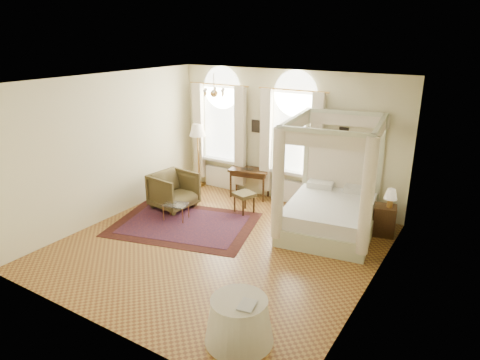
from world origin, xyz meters
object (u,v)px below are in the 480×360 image
object	(u,v)px
nightstand	(384,220)
writing_desk	(250,173)
coffee_table	(176,206)
stool	(244,196)
canopy_bed	(330,208)
armchair	(174,191)
side_table	(239,320)
floor_lamp	(198,133)

from	to	relation	value
nightstand	writing_desk	distance (m)	3.62
coffee_table	stool	bearing A→B (deg)	46.30
writing_desk	nightstand	bearing A→B (deg)	-6.46
canopy_bed	armchair	xyz separation A→B (m)	(-3.76, -0.68, -0.12)
coffee_table	side_table	size ratio (longest dim) A/B	0.65
stool	armchair	world-z (taller)	armchair
canopy_bed	armchair	distance (m)	3.82
writing_desk	stool	size ratio (longest dim) A/B	1.97
writing_desk	side_table	world-z (taller)	writing_desk
armchair	floor_lamp	size ratio (longest dim) A/B	0.55
side_table	coffee_table	bearing A→B (deg)	141.40
stool	coffee_table	size ratio (longest dim) A/B	0.88
canopy_bed	stool	distance (m)	2.13
armchair	coffee_table	world-z (taller)	armchair
coffee_table	writing_desk	bearing A→B (deg)	71.74
writing_desk	armchair	distance (m)	2.03
nightstand	floor_lamp	xyz separation A→B (m)	(-5.23, 0.41, 1.19)
nightstand	side_table	distance (m)	4.55
armchair	coffee_table	xyz separation A→B (m)	(0.50, -0.53, -0.10)
armchair	side_table	world-z (taller)	armchair
canopy_bed	coffee_table	bearing A→B (deg)	-159.56
nightstand	stool	size ratio (longest dim) A/B	1.17
floor_lamp	side_table	world-z (taller)	floor_lamp
coffee_table	side_table	distance (m)	4.38
stool	side_table	size ratio (longest dim) A/B	0.57
floor_lamp	side_table	xyz separation A→B (m)	(4.37, -4.88, -1.19)
canopy_bed	writing_desk	bearing A→B (deg)	159.89
writing_desk	stool	bearing A→B (deg)	-66.30
stool	floor_lamp	distance (m)	2.54
nightstand	side_table	xyz separation A→B (m)	(-0.87, -4.47, 0.00)
canopy_bed	stool	size ratio (longest dim) A/B	4.54
nightstand	armchair	size ratio (longest dim) A/B	0.67
floor_lamp	stool	bearing A→B (deg)	-24.87
canopy_bed	stool	world-z (taller)	canopy_bed
writing_desk	stool	xyz separation A→B (m)	(0.42, -0.96, -0.24)
floor_lamp	nightstand	bearing A→B (deg)	-4.43
canopy_bed	armchair	bearing A→B (deg)	-169.77
writing_desk	side_table	bearing A→B (deg)	-60.91
side_table	nightstand	bearing A→B (deg)	79.05
coffee_table	side_table	xyz separation A→B (m)	(3.42, -2.73, -0.02)
stool	canopy_bed	bearing A→B (deg)	0.82
nightstand	coffee_table	size ratio (longest dim) A/B	1.03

